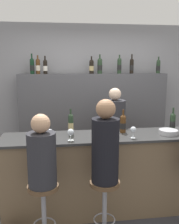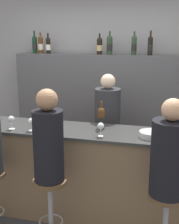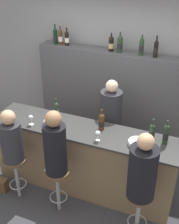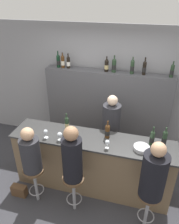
{
  "view_description": "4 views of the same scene",
  "coord_description": "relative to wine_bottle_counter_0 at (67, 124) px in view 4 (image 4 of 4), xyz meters",
  "views": [
    {
      "loc": [
        -0.63,
        -2.72,
        1.92
      ],
      "look_at": [
        -0.23,
        0.23,
        1.35
      ],
      "focal_mm": 40.0,
      "sensor_mm": 36.0,
      "label": 1
    },
    {
      "loc": [
        0.92,
        -2.85,
        2.07
      ],
      "look_at": [
        0.12,
        0.29,
        1.24
      ],
      "focal_mm": 50.0,
      "sensor_mm": 36.0,
      "label": 2
    },
    {
      "loc": [
        1.46,
        -2.99,
        3.37
      ],
      "look_at": [
        0.1,
        0.26,
        1.34
      ],
      "focal_mm": 50.0,
      "sensor_mm": 36.0,
      "label": 3
    },
    {
      "loc": [
        0.73,
        -2.47,
        3.1
      ],
      "look_at": [
        -0.06,
        0.35,
        1.47
      ],
      "focal_mm": 35.0,
      "sensor_mm": 36.0,
      "label": 4
    }
  ],
  "objects": [
    {
      "name": "wine_bottle_backbar_7",
      "position": [
        1.59,
        1.08,
        0.71
      ],
      "size": [
        0.07,
        0.07,
        0.28
      ],
      "color": "#233823",
      "rests_on": "back_bar_cabinet"
    },
    {
      "name": "guest_seated_left",
      "position": [
        -0.34,
        -0.65,
        -0.16
      ],
      "size": [
        0.3,
        0.3,
        0.76
      ],
      "color": "#28282D",
      "rests_on": "bar_stool_left"
    },
    {
      "name": "wall_back",
      "position": [
        0.46,
        1.31,
        0.13
      ],
      "size": [
        6.4,
        0.05,
        2.6
      ],
      "color": "gray",
      "rests_on": "ground_plane"
    },
    {
      "name": "wine_bottle_backbar_6",
      "position": [
        1.11,
        1.08,
        0.72
      ],
      "size": [
        0.07,
        0.07,
        0.32
      ],
      "color": "black",
      "rests_on": "back_bar_cabinet"
    },
    {
      "name": "bar_counter",
      "position": [
        0.46,
        -0.11,
        -0.65
      ],
      "size": [
        2.66,
        0.59,
        1.03
      ],
      "color": "brown",
      "rests_on": "ground_plane"
    },
    {
      "name": "wine_bottle_backbar_2",
      "position": [
        -0.34,
        1.08,
        0.71
      ],
      "size": [
        0.07,
        0.07,
        0.29
      ],
      "color": "black",
      "rests_on": "back_bar_cabinet"
    },
    {
      "name": "wine_bottle_counter_1",
      "position": [
        0.69,
        0.0,
        -0.02
      ],
      "size": [
        0.08,
        0.08,
        0.31
      ],
      "color": "#4C2D14",
      "rests_on": "bar_counter"
    },
    {
      "name": "bar_stool_right",
      "position": [
        1.43,
        -0.65,
        -0.65
      ],
      "size": [
        0.33,
        0.33,
        0.68
      ],
      "color": "gray",
      "rests_on": "ground_plane"
    },
    {
      "name": "wine_bottle_counter_3",
      "position": [
        1.55,
        -0.0,
        0.0
      ],
      "size": [
        0.07,
        0.07,
        0.34
      ],
      "color": "#233823",
      "rests_on": "bar_counter"
    },
    {
      "name": "wine_bottle_backbar_5",
      "position": [
        0.9,
        1.08,
        0.72
      ],
      "size": [
        0.07,
        0.07,
        0.31
      ],
      "color": "#233823",
      "rests_on": "back_bar_cabinet"
    },
    {
      "name": "bartender",
      "position": [
        0.67,
        0.43,
        -0.44
      ],
      "size": [
        0.32,
        0.32,
        1.58
      ],
      "color": "#28282D",
      "rests_on": "ground_plane"
    },
    {
      "name": "metal_bowl",
      "position": [
        1.24,
        -0.17,
        -0.11
      ],
      "size": [
        0.24,
        0.24,
        0.06
      ],
      "color": "#B7B7BC",
      "rests_on": "bar_counter"
    },
    {
      "name": "ground_plane",
      "position": [
        0.46,
        -0.38,
        -1.17
      ],
      "size": [
        16.0,
        16.0,
        0.0
      ],
      "primitive_type": "plane",
      "color": "#333338"
    },
    {
      "name": "wine_bottle_counter_0",
      "position": [
        0.0,
        0.0,
        0.0
      ],
      "size": [
        0.07,
        0.07,
        0.33
      ],
      "color": "#233823",
      "rests_on": "bar_counter"
    },
    {
      "name": "wine_glass_1",
      "position": [
        -0.02,
        -0.27,
        -0.04
      ],
      "size": [
        0.08,
        0.08,
        0.14
      ],
      "color": "silver",
      "rests_on": "bar_counter"
    },
    {
      "name": "wine_bottle_counter_2",
      "position": [
        1.38,
        0.0,
        -0.01
      ],
      "size": [
        0.07,
        0.07,
        0.32
      ],
      "color": "#233823",
      "rests_on": "bar_counter"
    },
    {
      "name": "handbag",
      "position": [
        -0.68,
        -0.65,
        -1.07
      ],
      "size": [
        0.26,
        0.12,
        0.2
      ],
      "color": "#513823",
      "rests_on": "ground_plane"
    },
    {
      "name": "wine_bottle_backbar_3",
      "position": [
        0.42,
        1.08,
        0.71
      ],
      "size": [
        0.08,
        0.08,
        0.29
      ],
      "color": "black",
      "rests_on": "back_bar_cabinet"
    },
    {
      "name": "bar_stool_middle",
      "position": [
        0.32,
        -0.65,
        -0.65
      ],
      "size": [
        0.33,
        0.33,
        0.68
      ],
      "color": "gray",
      "rests_on": "ground_plane"
    },
    {
      "name": "back_bar_cabinet",
      "position": [
        0.46,
        1.08,
        -0.29
      ],
      "size": [
        2.49,
        0.28,
        1.76
      ],
      "color": "#4C4C51",
      "rests_on": "ground_plane"
    },
    {
      "name": "wine_glass_2",
      "position": [
        0.74,
        -0.27,
        -0.03
      ],
      "size": [
        0.07,
        0.07,
        0.14
      ],
      "color": "silver",
      "rests_on": "bar_counter"
    },
    {
      "name": "wine_bottle_backbar_0",
      "position": [
        -0.55,
        1.08,
        0.72
      ],
      "size": [
        0.07,
        0.07,
        0.32
      ],
      "color": "black",
      "rests_on": "back_bar_cabinet"
    },
    {
      "name": "guest_seated_right",
      "position": [
        1.43,
        -0.65,
        -0.12
      ],
      "size": [
        0.33,
        0.33,
        0.86
      ],
      "color": "black",
      "rests_on": "bar_stool_right"
    },
    {
      "name": "wine_bottle_backbar_1",
      "position": [
        -0.46,
        1.08,
        0.72
      ],
      "size": [
        0.07,
        0.07,
        0.3
      ],
      "color": "#4C2D14",
      "rests_on": "back_bar_cabinet"
    },
    {
      "name": "guest_seated_middle",
      "position": [
        0.32,
        -0.65,
        -0.09
      ],
      "size": [
        0.29,
        0.29,
        0.89
      ],
      "color": "black",
      "rests_on": "bar_stool_middle"
    },
    {
      "name": "wine_glass_0",
      "position": [
        -0.26,
        -0.27,
        -0.03
      ],
      "size": [
        0.07,
        0.07,
        0.15
      ],
      "color": "silver",
      "rests_on": "bar_counter"
    },
    {
      "name": "bar_stool_left",
      "position": [
        -0.34,
        -0.65,
        -0.65
      ],
      "size": [
        0.33,
        0.33,
        0.68
      ],
      "color": "gray",
      "rests_on": "ground_plane"
    },
    {
      "name": "wine_bottle_backbar_4",
      "position": [
        0.56,
        1.08,
        0.72
      ],
      "size": [
        0.08,
        0.08,
        0.32
      ],
      "color": "#233823",
      "rests_on": "back_bar_cabinet"
    }
  ]
}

